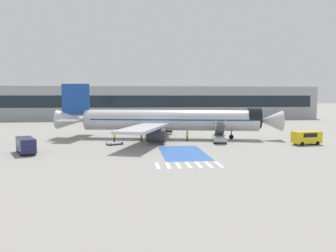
% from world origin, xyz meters
% --- Properties ---
extents(ground_plane, '(600.00, 600.00, 0.00)m').
position_xyz_m(ground_plane, '(0.00, 0.00, 0.00)').
color(ground_plane, gray).
extents(apron_leadline_yellow, '(75.18, 14.94, 0.01)m').
position_xyz_m(apron_leadline_yellow, '(-0.41, 0.98, 0.00)').
color(apron_leadline_yellow, gold).
rests_on(apron_leadline_yellow, ground_plane).
extents(apron_stand_patch_blue, '(6.15, 12.68, 0.01)m').
position_xyz_m(apron_stand_patch_blue, '(-0.41, -14.90, 0.00)').
color(apron_stand_patch_blue, '#2856A8').
rests_on(apron_stand_patch_blue, ground_plane).
extents(apron_walkway_bar_0, '(0.44, 3.60, 0.01)m').
position_xyz_m(apron_walkway_bar_0, '(-4.61, -23.18, 0.00)').
color(apron_walkway_bar_0, silver).
rests_on(apron_walkway_bar_0, ground_plane).
extents(apron_walkway_bar_1, '(0.44, 3.60, 0.01)m').
position_xyz_m(apron_walkway_bar_1, '(-3.41, -23.18, 0.00)').
color(apron_walkway_bar_1, silver).
rests_on(apron_walkway_bar_1, ground_plane).
extents(apron_walkway_bar_2, '(0.44, 3.60, 0.01)m').
position_xyz_m(apron_walkway_bar_2, '(-2.21, -23.18, 0.00)').
color(apron_walkway_bar_2, silver).
rests_on(apron_walkway_bar_2, ground_plane).
extents(apron_walkway_bar_3, '(0.44, 3.60, 0.01)m').
position_xyz_m(apron_walkway_bar_3, '(-1.01, -23.18, 0.00)').
color(apron_walkway_bar_3, silver).
rests_on(apron_walkway_bar_3, ground_plane).
extents(apron_walkway_bar_4, '(0.44, 3.60, 0.01)m').
position_xyz_m(apron_walkway_bar_4, '(0.19, -23.18, 0.00)').
color(apron_walkway_bar_4, silver).
rests_on(apron_walkway_bar_4, ground_plane).
extents(apron_walkway_bar_5, '(0.44, 3.60, 0.01)m').
position_xyz_m(apron_walkway_bar_5, '(1.39, -23.18, 0.00)').
color(apron_walkway_bar_5, silver).
rests_on(apron_walkway_bar_5, ground_plane).
extents(apron_walkway_bar_6, '(0.44, 3.60, 0.01)m').
position_xyz_m(apron_walkway_bar_6, '(2.59, -23.18, 0.00)').
color(apron_walkway_bar_6, silver).
rests_on(apron_walkway_bar_6, ground_plane).
extents(airliner, '(42.55, 35.20, 10.36)m').
position_xyz_m(airliner, '(-1.07, 1.11, 3.40)').
color(airliner, silver).
rests_on(airliner, ground_plane).
extents(boarding_stairs_forward, '(3.08, 5.50, 4.02)m').
position_xyz_m(boarding_stairs_forward, '(7.52, -5.14, 0.99)').
color(boarding_stairs_forward, '#ADB2BA').
rests_on(boarding_stairs_forward, ground_plane).
extents(fuel_tanker, '(3.33, 9.75, 3.61)m').
position_xyz_m(fuel_tanker, '(-6.03, 25.11, 1.83)').
color(fuel_tanker, '#38383D').
rests_on(fuel_tanker, ground_plane).
extents(service_van_0, '(4.08, 5.71, 2.19)m').
position_xyz_m(service_van_0, '(-22.27, -13.25, 1.31)').
color(service_van_0, '#1E234C').
rests_on(service_van_0, ground_plane).
extents(service_van_1, '(4.94, 2.55, 2.19)m').
position_xyz_m(service_van_1, '(21.00, -9.42, 1.31)').
color(service_van_1, yellow).
rests_on(service_van_1, ground_plane).
extents(baggage_cart, '(3.00, 2.60, 0.87)m').
position_xyz_m(baggage_cart, '(-10.47, -6.12, 0.26)').
color(baggage_cart, gray).
rests_on(baggage_cart, ground_plane).
extents(ground_crew_0, '(0.38, 0.49, 1.61)m').
position_xyz_m(ground_crew_0, '(-3.62, -2.85, 0.92)').
color(ground_crew_0, '#191E38').
rests_on(ground_crew_0, ground_plane).
extents(ground_crew_1, '(0.46, 0.29, 1.60)m').
position_xyz_m(ground_crew_1, '(-5.95, -2.65, 0.92)').
color(ground_crew_1, '#191E38').
rests_on(ground_crew_1, ground_plane).
extents(ground_crew_2, '(0.44, 0.25, 1.88)m').
position_xyz_m(ground_crew_2, '(2.22, -2.68, 1.09)').
color(ground_crew_2, '#2D2D33').
rests_on(ground_crew_2, ground_plane).
extents(ground_crew_3, '(0.46, 0.29, 1.86)m').
position_xyz_m(ground_crew_3, '(-10.63, -3.75, 1.08)').
color(ground_crew_3, '#191E38').
rests_on(ground_crew_3, ground_plane).
extents(terminal_building, '(132.21, 12.10, 11.39)m').
position_xyz_m(terminal_building, '(-8.34, 56.26, 5.69)').
color(terminal_building, '#9EA3A8').
rests_on(terminal_building, ground_plane).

